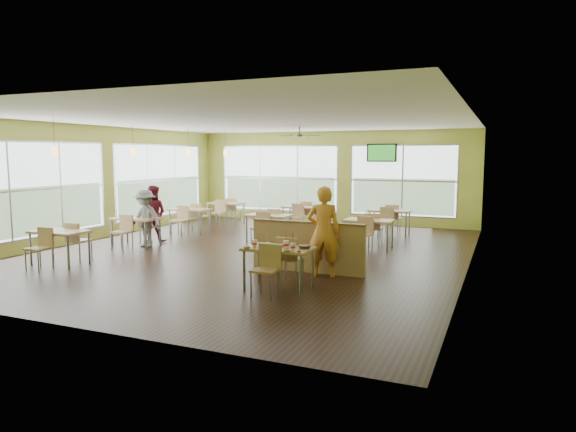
% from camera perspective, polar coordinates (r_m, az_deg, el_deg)
% --- Properties ---
extents(room, '(12.00, 12.04, 3.20)m').
position_cam_1_polar(room, '(12.53, -3.83, 3.24)').
color(room, black).
rests_on(room, ground).
extents(window_bays, '(9.24, 10.24, 2.38)m').
position_cam_1_polar(window_bays, '(16.49, -7.23, 3.61)').
color(window_bays, white).
rests_on(window_bays, room).
extents(main_table, '(1.22, 1.52, 0.87)m').
position_cam_1_polar(main_table, '(9.10, -1.04, -4.24)').
color(main_table, tan).
rests_on(main_table, floor).
extents(half_wall_divider, '(2.40, 0.14, 1.04)m').
position_cam_1_polar(half_wall_divider, '(10.44, 2.21, -3.42)').
color(half_wall_divider, tan).
rests_on(half_wall_divider, floor).
extents(dining_tables, '(6.92, 8.72, 0.87)m').
position_cam_1_polar(dining_tables, '(14.61, -4.45, -0.08)').
color(dining_tables, tan).
rests_on(dining_tables, floor).
extents(pendant_lights, '(0.11, 7.31, 0.86)m').
position_cam_1_polar(pendant_lights, '(14.77, -13.88, 6.90)').
color(pendant_lights, '#2D2119').
rests_on(pendant_lights, ceiling).
extents(ceiling_fan, '(1.25, 1.25, 0.29)m').
position_cam_1_polar(ceiling_fan, '(15.25, 1.28, 8.94)').
color(ceiling_fan, '#2D2119').
rests_on(ceiling_fan, ceiling).
extents(tv_backwall, '(1.00, 0.07, 0.60)m').
position_cam_1_polar(tv_backwall, '(17.48, 10.38, 6.93)').
color(tv_backwall, black).
rests_on(tv_backwall, wall_back).
extents(man_plaid, '(0.73, 0.56, 1.78)m').
position_cam_1_polar(man_plaid, '(9.99, 3.98, -1.74)').
color(man_plaid, orange).
rests_on(man_plaid, floor).
extents(patron_maroon, '(0.88, 0.76, 1.55)m').
position_cam_1_polar(patron_maroon, '(14.49, -14.79, 0.24)').
color(patron_maroon, maroon).
rests_on(patron_maroon, floor).
extents(patron_grey, '(1.01, 0.63, 1.50)m').
position_cam_1_polar(patron_grey, '(13.75, -15.57, -0.25)').
color(patron_grey, slate).
rests_on(patron_grey, floor).
extents(cup_blue, '(0.10, 0.10, 0.37)m').
position_cam_1_polar(cup_blue, '(9.06, -3.75, -3.05)').
color(cup_blue, white).
rests_on(cup_blue, main_table).
extents(cup_yellow, '(0.08, 0.08, 0.30)m').
position_cam_1_polar(cup_yellow, '(8.92, -2.28, -3.29)').
color(cup_yellow, white).
rests_on(cup_yellow, main_table).
extents(cup_red_near, '(0.10, 0.10, 0.37)m').
position_cam_1_polar(cup_red_near, '(8.94, -0.22, -3.18)').
color(cup_red_near, white).
rests_on(cup_red_near, main_table).
extents(cup_red_far, '(0.10, 0.10, 0.35)m').
position_cam_1_polar(cup_red_far, '(8.74, 0.57, -3.43)').
color(cup_red_far, white).
rests_on(cup_red_far, main_table).
extents(food_basket, '(0.23, 0.23, 0.05)m').
position_cam_1_polar(food_basket, '(8.99, 1.85, -3.41)').
color(food_basket, black).
rests_on(food_basket, main_table).
extents(ketchup_cup, '(0.06, 0.06, 0.03)m').
position_cam_1_polar(ketchup_cup, '(8.61, 1.25, -3.97)').
color(ketchup_cup, '#A91E06').
rests_on(ketchup_cup, main_table).
extents(wrapper_left, '(0.16, 0.15, 0.04)m').
position_cam_1_polar(wrapper_left, '(9.02, -4.62, -3.47)').
color(wrapper_left, '#A1784E').
rests_on(wrapper_left, main_table).
extents(wrapper_mid, '(0.22, 0.20, 0.05)m').
position_cam_1_polar(wrapper_mid, '(9.17, -0.64, -3.24)').
color(wrapper_mid, '#A1784E').
rests_on(wrapper_mid, main_table).
extents(wrapper_right, '(0.13, 0.12, 0.03)m').
position_cam_1_polar(wrapper_right, '(8.69, -0.11, -3.85)').
color(wrapper_right, '#A1784E').
rests_on(wrapper_right, main_table).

